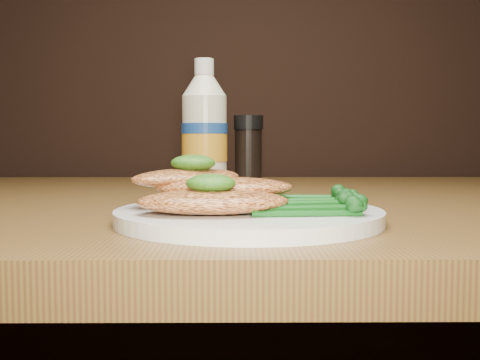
{
  "coord_description": "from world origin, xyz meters",
  "views": [
    {
      "loc": [
        0.01,
        0.29,
        0.83
      ],
      "look_at": [
        0.02,
        0.81,
        0.79
      ],
      "focal_mm": 43.04,
      "sensor_mm": 36.0,
      "label": 1
    }
  ],
  "objects": [
    {
      "name": "mayo_bottle",
      "position": [
        -0.03,
        1.17,
        0.85
      ],
      "size": [
        0.08,
        0.08,
        0.2
      ],
      "primitive_type": null,
      "rotation": [
        0.0,
        0.0,
        0.11
      ],
      "color": "beige",
      "rests_on": "dining_table"
    },
    {
      "name": "pesto_back",
      "position": [
        -0.03,
        0.85,
        0.8
      ],
      "size": [
        0.05,
        0.04,
        0.02
      ],
      "primitive_type": "ellipsoid",
      "rotation": [
        0.0,
        0.0,
        -0.06
      ],
      "color": "black",
      "rests_on": "chicken_back"
    },
    {
      "name": "chicken_front",
      "position": [
        -0.01,
        0.78,
        0.77
      ],
      "size": [
        0.13,
        0.08,
        0.02
      ],
      "primitive_type": "ellipsoid",
      "rotation": [
        0.0,
        0.0,
        0.06
      ],
      "color": "#DE8246",
      "rests_on": "plate"
    },
    {
      "name": "broccolini_bundle",
      "position": [
        0.08,
        0.81,
        0.77
      ],
      "size": [
        0.13,
        0.11,
        0.02
      ],
      "primitive_type": null,
      "rotation": [
        0.0,
        0.0,
        0.21
      ],
      "color": "#104C14",
      "rests_on": "plate"
    },
    {
      "name": "plate",
      "position": [
        0.03,
        0.81,
        0.76
      ],
      "size": [
        0.24,
        0.24,
        0.01
      ],
      "primitive_type": "cylinder",
      "color": "white",
      "rests_on": "dining_table"
    },
    {
      "name": "chicken_mid",
      "position": [
        0.0,
        0.82,
        0.78
      ],
      "size": [
        0.13,
        0.07,
        0.02
      ],
      "primitive_type": "ellipsoid",
      "rotation": [
        0.0,
        0.0,
        0.02
      ],
      "color": "#DE8246",
      "rests_on": "plate"
    },
    {
      "name": "pepper_grinder",
      "position": [
        0.03,
        1.2,
        0.81
      ],
      "size": [
        0.05,
        0.05,
        0.11
      ],
      "primitive_type": null,
      "rotation": [
        0.0,
        0.0,
        -0.16
      ],
      "color": "black",
      "rests_on": "dining_table"
    },
    {
      "name": "pesto_front",
      "position": [
        -0.01,
        0.78,
        0.79
      ],
      "size": [
        0.05,
        0.05,
        0.02
      ],
      "primitive_type": "ellipsoid",
      "rotation": [
        0.0,
        0.0,
        -0.3
      ],
      "color": "black",
      "rests_on": "chicken_front"
    },
    {
      "name": "chicken_back",
      "position": [
        -0.03,
        0.85,
        0.79
      ],
      "size": [
        0.13,
        0.12,
        0.02
      ],
      "primitive_type": "ellipsoid",
      "rotation": [
        0.0,
        0.0,
        0.69
      ],
      "color": "#DE8246",
      "rests_on": "plate"
    }
  ]
}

